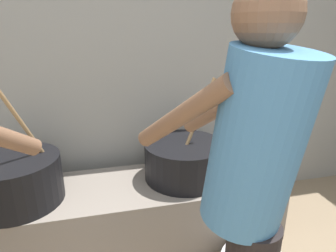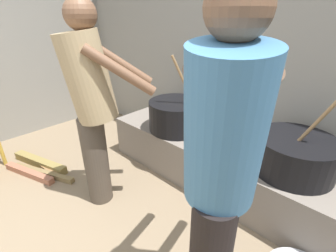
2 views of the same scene
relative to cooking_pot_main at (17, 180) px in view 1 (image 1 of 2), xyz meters
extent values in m
cube|color=gray|center=(0.67, 0.56, 0.59)|extent=(5.70, 0.20, 2.34)
cube|color=slate|center=(0.55, 0.04, -0.36)|extent=(2.45, 0.60, 0.43)
cylinder|color=black|center=(0.00, 0.00, 0.00)|extent=(0.54, 0.54, 0.29)
cylinder|color=#937047|center=(0.09, 0.00, 0.35)|extent=(0.19, 0.20, 0.51)
cylinder|color=black|center=(1.10, 0.06, -0.01)|extent=(0.57, 0.57, 0.27)
cylinder|color=#937047|center=(1.20, 0.06, 0.32)|extent=(0.25, 0.09, 0.51)
cylinder|color=teal|center=(1.05, -0.93, 0.52)|extent=(0.44, 0.48, 0.67)
sphere|color=brown|center=(1.05, -0.92, 0.93)|extent=(0.22, 0.22, 0.22)
cylinder|color=brown|center=(1.06, -0.66, 0.59)|extent=(0.28, 0.46, 0.36)
cylinder|color=brown|center=(0.82, -0.78, 0.59)|extent=(0.28, 0.46, 0.36)
camera|label=1|loc=(0.55, -1.74, 0.89)|focal=30.62mm
camera|label=2|loc=(1.44, -1.64, 0.91)|focal=25.30mm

